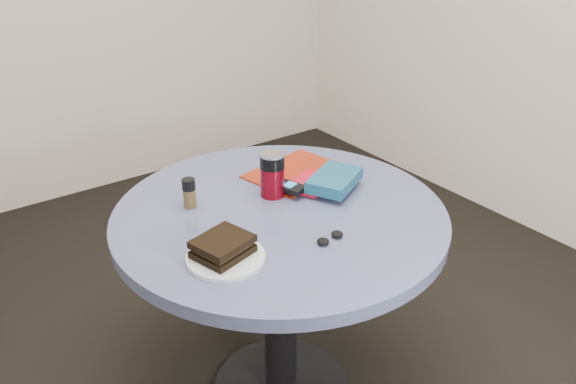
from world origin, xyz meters
TOP-DOWN VIEW (x-y plane):
  - table at (0.00, 0.00)m, footprint 1.00×1.00m
  - plate at (-0.27, -0.14)m, footprint 0.23×0.23m
  - sandwich at (-0.27, -0.13)m, footprint 0.16×0.15m
  - soda_can at (0.03, 0.09)m, footprint 0.10×0.10m
  - pepper_grinder at (-0.21, 0.17)m, footprint 0.05×0.05m
  - magazine at (0.19, 0.18)m, footprint 0.35×0.29m
  - red_book at (0.17, 0.07)m, footprint 0.19×0.17m
  - novel at (0.21, 0.00)m, footprint 0.23×0.20m
  - mp3_player at (0.08, 0.06)m, footprint 0.08×0.11m
  - headphones at (0.01, -0.22)m, footprint 0.09×0.04m

SIDE VIEW (x-z plane):
  - table at x=0.00m, z-range 0.21..0.96m
  - magazine at x=0.19m, z-range 0.75..0.76m
  - plate at x=-0.27m, z-range 0.75..0.76m
  - headphones at x=0.01m, z-range 0.75..0.77m
  - red_book at x=0.17m, z-range 0.76..0.77m
  - mp3_player at x=0.08m, z-range 0.77..0.79m
  - sandwich at x=-0.27m, z-range 0.76..0.81m
  - novel at x=0.21m, z-range 0.77..0.81m
  - pepper_grinder at x=-0.21m, z-range 0.75..0.84m
  - soda_can at x=0.03m, z-range 0.75..0.89m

